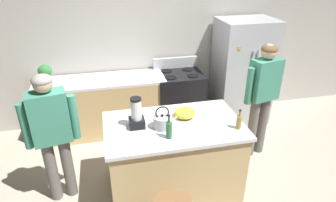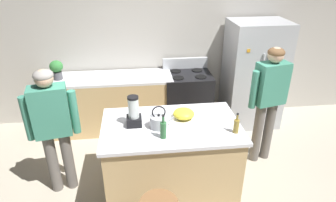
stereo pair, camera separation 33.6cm
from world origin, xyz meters
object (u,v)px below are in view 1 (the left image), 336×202
(potted_plant, at_px, (45,73))
(bottle_vinegar, at_px, (239,122))
(blender_appliance, at_px, (136,115))
(bottle_olive_oil, at_px, (169,130))
(kitchen_island, at_px, (173,157))
(person_by_island_left, at_px, (52,128))
(refrigerator, at_px, (242,72))
(person_by_sink_right, at_px, (263,91))
(tea_kettle, at_px, (162,121))
(stove_range, at_px, (179,99))
(mixing_bowl, at_px, (185,113))

(potted_plant, relative_size, bottle_vinegar, 1.27)
(blender_appliance, distance_m, bottle_olive_oil, 0.43)
(kitchen_island, distance_m, person_by_island_left, 1.43)
(kitchen_island, height_order, bottle_vinegar, bottle_vinegar)
(kitchen_island, distance_m, blender_appliance, 0.74)
(person_by_island_left, bearing_deg, bottle_vinegar, -11.25)
(refrigerator, distance_m, person_by_sink_right, 1.08)
(bottle_vinegar, bearing_deg, kitchen_island, 160.11)
(blender_appliance, height_order, tea_kettle, blender_appliance)
(person_by_sink_right, bearing_deg, stove_range, 129.58)
(stove_range, height_order, blender_appliance, blender_appliance)
(kitchen_island, bearing_deg, refrigerator, 43.75)
(stove_range, bearing_deg, mixing_bowl, -102.18)
(kitchen_island, height_order, bottle_olive_oil, bottle_olive_oil)
(blender_appliance, bearing_deg, mixing_bowl, 8.65)
(stove_range, height_order, bottle_olive_oil, bottle_olive_oil)
(stove_range, distance_m, tea_kettle, 1.76)
(kitchen_island, distance_m, refrigerator, 2.21)
(person_by_sink_right, height_order, mixing_bowl, person_by_sink_right)
(person_by_island_left, height_order, tea_kettle, person_by_island_left)
(kitchen_island, relative_size, person_by_island_left, 0.99)
(person_by_sink_right, bearing_deg, potted_plant, 159.41)
(bottle_vinegar, bearing_deg, blender_appliance, 165.21)
(person_by_island_left, bearing_deg, potted_plant, 99.47)
(person_by_island_left, xyz_separation_m, blender_appliance, (0.92, -0.11, 0.12))
(potted_plant, distance_m, mixing_bowl, 2.24)
(kitchen_island, xyz_separation_m, stove_range, (0.47, 1.52, 0.01))
(person_by_sink_right, distance_m, potted_plant, 3.12)
(person_by_island_left, distance_m, person_by_sink_right, 2.71)
(stove_range, bearing_deg, person_by_sink_right, -50.42)
(mixing_bowl, height_order, tea_kettle, tea_kettle)
(bottle_vinegar, distance_m, mixing_bowl, 0.63)
(blender_appliance, height_order, mixing_bowl, blender_appliance)
(potted_plant, xyz_separation_m, tea_kettle, (1.43, -1.59, -0.09))
(refrigerator, xyz_separation_m, bottle_vinegar, (-0.89, -1.74, 0.14))
(stove_range, bearing_deg, kitchen_island, -107.05)
(stove_range, xyz_separation_m, person_by_sink_right, (0.89, -1.07, 0.53))
(kitchen_island, relative_size, stove_range, 1.42)
(person_by_sink_right, relative_size, potted_plant, 5.53)
(refrigerator, xyz_separation_m, tea_kettle, (-1.71, -1.54, 0.13))
(refrigerator, height_order, tea_kettle, refrigerator)
(person_by_sink_right, bearing_deg, blender_appliance, -167.01)
(blender_appliance, xyz_separation_m, bottle_vinegar, (1.09, -0.29, -0.06))
(bottle_olive_oil, distance_m, tea_kettle, 0.22)
(stove_range, bearing_deg, bottle_olive_oil, -108.12)
(person_by_sink_right, height_order, tea_kettle, person_by_sink_right)
(potted_plant, bearing_deg, blender_appliance, -52.54)
(stove_range, xyz_separation_m, potted_plant, (-2.04, 0.03, 0.63))
(refrigerator, height_order, bottle_vinegar, refrigerator)
(person_by_sink_right, relative_size, mixing_bowl, 6.60)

